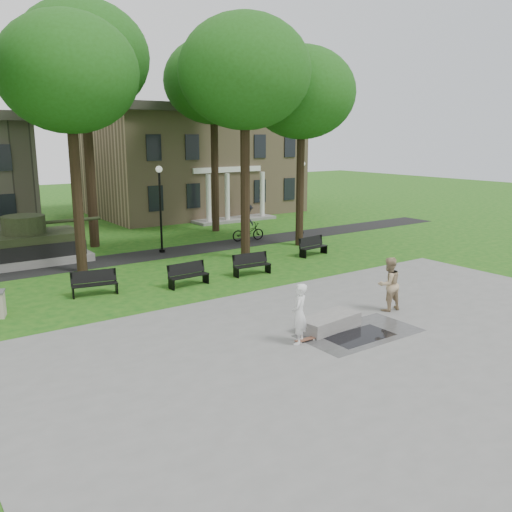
% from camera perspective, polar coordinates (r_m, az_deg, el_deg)
% --- Properties ---
extents(ground, '(120.00, 120.00, 0.00)m').
position_cam_1_polar(ground, '(20.01, 4.29, -5.83)').
color(ground, '#154C12').
rests_on(ground, ground).
extents(plaza, '(22.00, 16.00, 0.02)m').
position_cam_1_polar(plaza, '(16.71, 15.41, -10.03)').
color(plaza, gray).
rests_on(plaza, ground).
extents(footpath, '(44.00, 2.60, 0.01)m').
position_cam_1_polar(footpath, '(29.92, -10.47, 0.19)').
color(footpath, black).
rests_on(footpath, ground).
extents(building_right, '(17.00, 12.00, 8.60)m').
position_cam_1_polar(building_right, '(46.29, -6.73, 10.03)').
color(building_right, '#9E8460').
rests_on(building_right, ground).
extents(tree_1, '(6.20, 6.20, 11.63)m').
position_cam_1_polar(tree_1, '(26.38, -19.15, 17.66)').
color(tree_1, black).
rests_on(tree_1, ground).
extents(tree_2, '(6.60, 6.60, 12.16)m').
position_cam_1_polar(tree_2, '(28.07, -1.20, 18.71)').
color(tree_2, black).
rests_on(tree_2, ground).
extents(tree_3, '(6.00, 6.00, 11.19)m').
position_cam_1_polar(tree_3, '(31.50, 4.83, 16.69)').
color(tree_3, black).
rests_on(tree_3, ground).
extents(tree_4, '(7.20, 7.20, 13.50)m').
position_cam_1_polar(tree_4, '(32.51, -17.78, 19.21)').
color(tree_4, black).
rests_on(tree_4, ground).
extents(tree_5, '(6.40, 6.40, 12.44)m').
position_cam_1_polar(tree_5, '(36.43, -4.50, 17.81)').
color(tree_5, black).
rests_on(tree_5, ground).
extents(lamp_mid, '(0.36, 0.36, 4.73)m').
position_cam_1_polar(lamp_mid, '(29.94, -10.05, 5.63)').
color(lamp_mid, black).
rests_on(lamp_mid, ground).
extents(lamp_right, '(0.36, 0.36, 4.73)m').
position_cam_1_polar(lamp_right, '(35.34, 4.85, 6.80)').
color(lamp_right, black).
rests_on(lamp_right, ground).
extents(tank_monument, '(7.45, 3.40, 2.40)m').
position_cam_1_polar(tank_monument, '(29.67, -23.57, 0.92)').
color(tank_monument, gray).
rests_on(tank_monument, ground).
extents(puddle, '(2.20, 1.20, 0.00)m').
position_cam_1_polar(puddle, '(17.84, 10.88, -8.28)').
color(puddle, black).
rests_on(puddle, plaza).
extents(concrete_block, '(2.29, 1.23, 0.45)m').
position_cam_1_polar(concrete_block, '(18.27, 7.66, -6.91)').
color(concrete_block, gray).
rests_on(concrete_block, plaza).
extents(skateboard, '(0.79, 0.22, 0.07)m').
position_cam_1_polar(skateboard, '(17.18, 5.27, -8.82)').
color(skateboard, brown).
rests_on(skateboard, plaza).
extents(skateboarder, '(0.83, 0.79, 1.91)m').
position_cam_1_polar(skateboarder, '(16.69, 4.58, -6.09)').
color(skateboarder, white).
rests_on(skateboarder, plaza).
extents(friend_watching, '(1.03, 0.84, 1.99)m').
position_cam_1_polar(friend_watching, '(20.33, 13.79, -2.89)').
color(friend_watching, tan).
rests_on(friend_watching, plaza).
extents(cyclist, '(2.15, 1.26, 2.25)m').
position_cam_1_polar(cyclist, '(33.13, -0.85, 3.20)').
color(cyclist, black).
rests_on(cyclist, ground).
extents(park_bench_0, '(1.85, 0.86, 1.00)m').
position_cam_1_polar(park_bench_0, '(22.78, -16.70, -2.68)').
color(park_bench_0, black).
rests_on(park_bench_0, ground).
extents(park_bench_1, '(1.82, 0.62, 1.00)m').
position_cam_1_polar(park_bench_1, '(23.34, -7.19, -1.88)').
color(park_bench_1, black).
rests_on(park_bench_1, ground).
extents(park_bench_2, '(1.83, 0.67, 1.00)m').
position_cam_1_polar(park_bench_2, '(25.01, -0.52, -0.81)').
color(park_bench_2, black).
rests_on(park_bench_2, ground).
extents(park_bench_3, '(1.84, 0.75, 1.00)m').
position_cam_1_polar(park_bench_3, '(29.27, 5.97, 1.09)').
color(park_bench_3, black).
rests_on(park_bench_3, ground).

